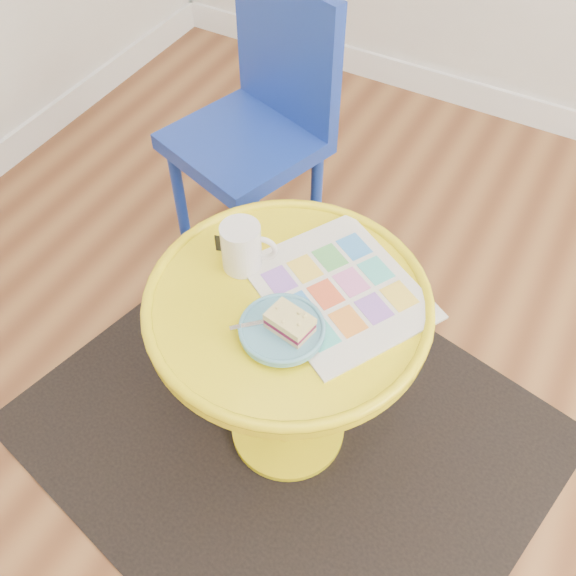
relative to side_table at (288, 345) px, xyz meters
The scene contains 9 objects.
room_walls 0.95m from the side_table, 124.93° to the left, with size 4.00×4.00×4.00m.
rug 0.41m from the side_table, 135.00° to the right, with size 1.30×1.10×0.01m, color black.
side_table is the anchor object (origin of this frame).
chair 0.75m from the side_table, 125.27° to the left, with size 0.49×0.49×0.87m.
newspaper 0.20m from the side_table, 43.65° to the left, with size 0.35×0.30×0.01m, color silver.
mug 0.26m from the side_table, 163.32° to the left, with size 0.12×0.09×0.11m.
plate 0.20m from the side_table, 68.48° to the right, with size 0.17×0.17×0.02m.
cake_slice 0.23m from the side_table, 58.59° to the right, with size 0.10×0.07×0.04m.
fork 0.21m from the side_table, 87.97° to the right, with size 0.12×0.11×0.00m.
Camera 1 is at (-0.08, -0.46, 1.62)m, focal length 40.00 mm.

